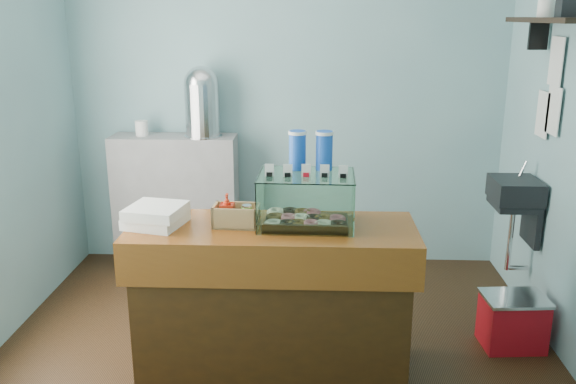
{
  "coord_description": "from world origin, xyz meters",
  "views": [
    {
      "loc": [
        0.23,
        -3.43,
        2.03
      ],
      "look_at": [
        0.08,
        -0.15,
        1.07
      ],
      "focal_mm": 38.0,
      "sensor_mm": 36.0,
      "label": 1
    }
  ],
  "objects_px": {
    "coffee_urn": "(202,100)",
    "red_cooler": "(513,321)",
    "display_case": "(306,196)",
    "counter": "(273,299)"
  },
  "relations": [
    {
      "from": "counter",
      "to": "display_case",
      "type": "relative_size",
      "value": 2.97
    },
    {
      "from": "counter",
      "to": "coffee_urn",
      "type": "relative_size",
      "value": 2.89
    },
    {
      "from": "counter",
      "to": "red_cooler",
      "type": "distance_m",
      "value": 1.56
    },
    {
      "from": "display_case",
      "to": "red_cooler",
      "type": "xyz_separation_m",
      "value": [
        1.31,
        0.27,
        -0.89
      ]
    },
    {
      "from": "display_case",
      "to": "coffee_urn",
      "type": "distance_m",
      "value": 1.74
    },
    {
      "from": "counter",
      "to": "red_cooler",
      "type": "height_order",
      "value": "counter"
    },
    {
      "from": "display_case",
      "to": "red_cooler",
      "type": "height_order",
      "value": "display_case"
    },
    {
      "from": "counter",
      "to": "coffee_urn",
      "type": "xyz_separation_m",
      "value": [
        -0.65,
        1.56,
        0.93
      ]
    },
    {
      "from": "counter",
      "to": "coffee_urn",
      "type": "bearing_deg",
      "value": 112.75
    },
    {
      "from": "coffee_urn",
      "to": "red_cooler",
      "type": "xyz_separation_m",
      "value": [
        2.15,
        -1.22,
        -1.22
      ]
    }
  ]
}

